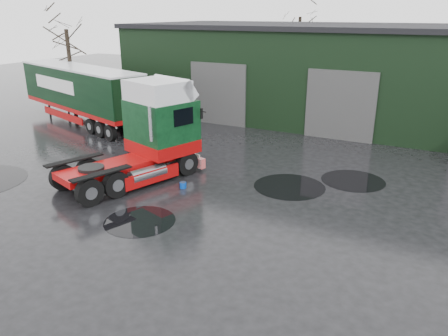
{
  "coord_description": "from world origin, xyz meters",
  "views": [
    {
      "loc": [
        7.62,
        -11.13,
        7.12
      ],
      "look_at": [
        0.61,
        2.2,
        1.7
      ],
      "focal_mm": 35.0,
      "sensor_mm": 36.0,
      "label": 1
    }
  ],
  "objects_px": {
    "hero_tractor": "(125,134)",
    "wash_bucket": "(183,185)",
    "tree_back_a": "(299,38)",
    "trailer_left": "(81,95)",
    "warehouse": "(363,73)",
    "tree_left": "(69,54)"
  },
  "relations": [
    {
      "from": "hero_tractor",
      "to": "trailer_left",
      "type": "bearing_deg",
      "value": 161.54
    },
    {
      "from": "hero_tractor",
      "to": "trailer_left",
      "type": "height_order",
      "value": "hero_tractor"
    },
    {
      "from": "trailer_left",
      "to": "wash_bucket",
      "type": "bearing_deg",
      "value": -101.1
    },
    {
      "from": "trailer_left",
      "to": "tree_back_a",
      "type": "bearing_deg",
      "value": -4.96
    },
    {
      "from": "wash_bucket",
      "to": "tree_back_a",
      "type": "distance_m",
      "value": 27.36
    },
    {
      "from": "tree_back_a",
      "to": "trailer_left",
      "type": "bearing_deg",
      "value": -112.36
    },
    {
      "from": "trailer_left",
      "to": "tree_left",
      "type": "bearing_deg",
      "value": 71.61
    },
    {
      "from": "wash_bucket",
      "to": "tree_back_a",
      "type": "bearing_deg",
      "value": 98.62
    },
    {
      "from": "hero_tractor",
      "to": "wash_bucket",
      "type": "distance_m",
      "value": 3.3
    },
    {
      "from": "tree_back_a",
      "to": "tree_left",
      "type": "bearing_deg",
      "value": -121.43
    },
    {
      "from": "hero_tractor",
      "to": "wash_bucket",
      "type": "xyz_separation_m",
      "value": [
        2.54,
        0.52,
        -2.04
      ]
    },
    {
      "from": "trailer_left",
      "to": "tree_back_a",
      "type": "height_order",
      "value": "tree_back_a"
    },
    {
      "from": "warehouse",
      "to": "wash_bucket",
      "type": "relative_size",
      "value": 117.2
    },
    {
      "from": "warehouse",
      "to": "wash_bucket",
      "type": "height_order",
      "value": "warehouse"
    },
    {
      "from": "hero_tractor",
      "to": "tree_back_a",
      "type": "distance_m",
      "value": 27.34
    },
    {
      "from": "trailer_left",
      "to": "tree_back_a",
      "type": "relative_size",
      "value": 1.28
    },
    {
      "from": "tree_back_a",
      "to": "warehouse",
      "type": "bearing_deg",
      "value": -51.34
    },
    {
      "from": "hero_tractor",
      "to": "tree_left",
      "type": "height_order",
      "value": "tree_left"
    },
    {
      "from": "wash_bucket",
      "to": "tree_left",
      "type": "bearing_deg",
      "value": 150.07
    },
    {
      "from": "tree_left",
      "to": "tree_back_a",
      "type": "xyz_separation_m",
      "value": [
        11.0,
        18.0,
        0.5
      ]
    },
    {
      "from": "warehouse",
      "to": "tree_back_a",
      "type": "distance_m",
      "value": 12.9
    },
    {
      "from": "trailer_left",
      "to": "wash_bucket",
      "type": "height_order",
      "value": "trailer_left"
    }
  ]
}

